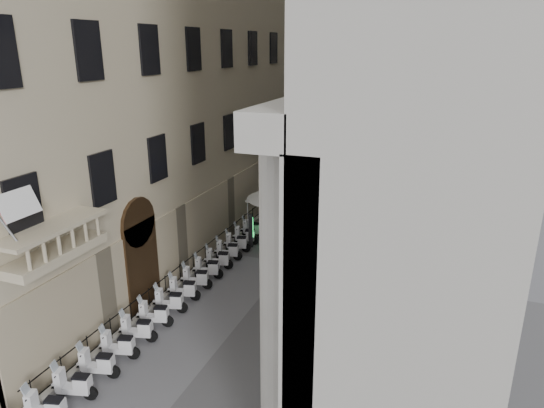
{
  "coord_description": "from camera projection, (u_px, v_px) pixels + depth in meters",
  "views": [
    {
      "loc": [
        8.31,
        -5.49,
        12.2
      ],
      "look_at": [
        0.04,
        16.45,
        4.5
      ],
      "focal_mm": 32.0,
      "sensor_mm": 36.0,
      "label": 1
    }
  ],
  "objects": [
    {
      "name": "far_building",
      "position": [
        380.0,
        16.0,
        49.46
      ],
      "size": [
        22.0,
        10.0,
        30.0
      ],
      "primitive_type": "cube",
      "color": "beige",
      "rests_on": "ground"
    },
    {
      "name": "iron_fence",
      "position": [
        213.0,
        260.0,
        28.92
      ],
      "size": [
        0.3,
        28.0,
        1.4
      ],
      "primitive_type": null,
      "color": "black",
      "rests_on": "ground"
    },
    {
      "name": "blue_awning",
      "position": [
        377.0,
        232.0,
        33.2
      ],
      "size": [
        1.6,
        3.0,
        3.0
      ],
      "primitive_type": null,
      "color": "navy",
      "rests_on": "ground"
    },
    {
      "name": "flag",
      "position": [
        53.0,
        405.0,
        17.26
      ],
      "size": [
        1.0,
        1.4,
        8.2
      ],
      "primitive_type": null,
      "color": "#9E0C11",
      "rests_on": "ground"
    },
    {
      "name": "scooter_2",
      "position": [
        76.0,
        398.0,
        17.59
      ],
      "size": [
        1.5,
        0.9,
        1.5
      ],
      "primitive_type": null,
      "rotation": [
        0.0,
        0.0,
        1.83
      ],
      "color": "white",
      "rests_on": "ground"
    },
    {
      "name": "scooter_3",
      "position": [
        99.0,
        377.0,
        18.72
      ],
      "size": [
        1.5,
        0.9,
        1.5
      ],
      "primitive_type": null,
      "rotation": [
        0.0,
        0.0,
        1.83
      ],
      "color": "white",
      "rests_on": "ground"
    },
    {
      "name": "scooter_4",
      "position": [
        120.0,
        358.0,
        19.86
      ],
      "size": [
        1.5,
        0.9,
        1.5
      ],
      "primitive_type": null,
      "rotation": [
        0.0,
        0.0,
        1.83
      ],
      "color": "white",
      "rests_on": "ground"
    },
    {
      "name": "scooter_5",
      "position": [
        139.0,
        341.0,
        20.99
      ],
      "size": [
        1.5,
        0.9,
        1.5
      ],
      "primitive_type": null,
      "rotation": [
        0.0,
        0.0,
        1.83
      ],
      "color": "white",
      "rests_on": "ground"
    },
    {
      "name": "scooter_6",
      "position": [
        156.0,
        326.0,
        22.13
      ],
      "size": [
        1.5,
        0.9,
        1.5
      ],
      "primitive_type": null,
      "rotation": [
        0.0,
        0.0,
        1.83
      ],
      "color": "white",
      "rests_on": "ground"
    },
    {
      "name": "scooter_7",
      "position": [
        171.0,
        312.0,
        23.26
      ],
      "size": [
        1.5,
        0.9,
        1.5
      ],
      "primitive_type": null,
      "rotation": [
        0.0,
        0.0,
        1.83
      ],
      "color": "white",
      "rests_on": "ground"
    },
    {
      "name": "scooter_8",
      "position": [
        184.0,
        300.0,
        24.4
      ],
      "size": [
        1.5,
        0.9,
        1.5
      ],
      "primitive_type": null,
      "rotation": [
        0.0,
        0.0,
        1.83
      ],
      "color": "white",
      "rests_on": "ground"
    },
    {
      "name": "scooter_9",
      "position": [
        197.0,
        288.0,
        25.54
      ],
      "size": [
        1.5,
        0.9,
        1.5
      ],
      "primitive_type": null,
      "rotation": [
        0.0,
        0.0,
        1.83
      ],
      "color": "white",
      "rests_on": "ground"
    },
    {
      "name": "scooter_10",
      "position": [
        208.0,
        278.0,
        26.67
      ],
      "size": [
        1.5,
        0.9,
        1.5
      ],
      "primitive_type": null,
      "rotation": [
        0.0,
        0.0,
        1.83
      ],
      "color": "white",
      "rests_on": "ground"
    },
    {
      "name": "scooter_11",
      "position": [
        219.0,
        269.0,
        27.81
      ],
      "size": [
        1.5,
        0.9,
        1.5
      ],
      "primitive_type": null,
      "rotation": [
        0.0,
        0.0,
        1.83
      ],
      "color": "white",
      "rests_on": "ground"
    },
    {
      "name": "scooter_12",
      "position": [
        228.0,
        260.0,
        28.94
      ],
      "size": [
        1.5,
        0.9,
        1.5
      ],
      "primitive_type": null,
      "rotation": [
        0.0,
        0.0,
        1.83
      ],
      "color": "white",
      "rests_on": "ground"
    },
    {
      "name": "scooter_13",
      "position": [
        237.0,
        252.0,
        30.08
      ],
      "size": [
        1.5,
        0.9,
        1.5
      ],
      "primitive_type": null,
      "rotation": [
        0.0,
        0.0,
        1.83
      ],
      "color": "white",
      "rests_on": "ground"
    },
    {
      "name": "scooter_14",
      "position": [
        245.0,
        244.0,
        31.22
      ],
      "size": [
        1.5,
        0.9,
        1.5
      ],
      "primitive_type": null,
      "rotation": [
        0.0,
        0.0,
        1.83
      ],
      "color": "white",
      "rests_on": "ground"
    },
    {
      "name": "scooter_15",
      "position": [
        253.0,
        237.0,
        32.35
      ],
      "size": [
        1.5,
        0.9,
        1.5
      ],
      "primitive_type": null,
      "rotation": [
        0.0,
        0.0,
        1.83
      ],
      "color": "white",
      "rests_on": "ground"
    },
    {
      "name": "barrier_2",
      "position": [
        296.0,
        368.0,
        19.24
      ],
      "size": [
        0.6,
        2.4,
        1.1
      ],
      "primitive_type": null,
      "color": "#A7A9AF",
      "rests_on": "ground"
    },
    {
      "name": "barrier_3",
      "position": [
        314.0,
        335.0,
        21.46
      ],
      "size": [
        0.6,
        2.4,
        1.1
      ],
      "primitive_type": null,
      "color": "#A7A9AF",
      "rests_on": "ground"
    },
    {
      "name": "barrier_4",
      "position": [
        328.0,
        307.0,
        23.68
      ],
      "size": [
        0.6,
        2.4,
        1.1
      ],
      "primitive_type": null,
      "color": "#A7A9AF",
      "rests_on": "ground"
    },
    {
      "name": "barrier_5",
      "position": [
        339.0,
        285.0,
        25.9
      ],
      "size": [
        0.6,
        2.4,
        1.1
      ],
      "primitive_type": null,
      "color": "#A7A9AF",
      "rests_on": "ground"
    },
    {
      "name": "barrier_6",
      "position": [
        349.0,
        266.0,
        28.13
      ],
      "size": [
        0.6,
        2.4,
        1.1
      ],
      "primitive_type": null,
      "color": "#A7A9AF",
      "rests_on": "ground"
    },
    {
      "name": "security_tent",
      "position": [
        279.0,
        189.0,
        32.17
      ],
      "size": [
        4.57,
        4.57,
        3.71
      ],
      "color": "white",
      "rests_on": "ground"
    },
    {
      "name": "street_lamp",
      "position": [
        267.0,
        154.0,
        34.31
      ],
      "size": [
        2.63,
        0.68,
        8.13
      ],
      "rotation": [
        0.0,
        0.0,
        -0.19
      ],
      "color": "gray",
      "rests_on": "ground"
    },
    {
      "name": "info_kiosk",
      "position": [
        251.0,
        230.0,
        30.83
      ],
      "size": [
        0.62,
        0.96,
        1.96
      ],
      "rotation": [
        0.0,
        0.0,
        0.41
      ],
      "color": "black",
      "rests_on": "ground"
    },
    {
      "name": "pedestrian_a",
      "position": [
        347.0,
        205.0,
        35.77
      ],
      "size": [
        0.81,
        0.69,
        1.87
      ],
      "primitive_type": "imported",
      "rotation": [
        0.0,
        0.0,
        2.71
      ],
      "color": "#0C1832",
      "rests_on": "ground"
    },
    {
      "name": "pedestrian_b",
      "position": [
        329.0,
        220.0,
        32.84
      ],
      "size": [
        1.01,
        0.85,
        1.85
      ],
      "primitive_type": "imported",
      "rotation": [
        0.0,
        0.0,
        2.96
      ],
      "color": "black",
      "rests_on": "ground"
    },
    {
      "name": "pedestrian_c",
      "position": [
        317.0,
        199.0,
        37.28
      ],
      "size": [
        1.02,
        0.73,
        1.94
      ],
      "primitive_type": "imported",
      "rotation": [
        0.0,
        0.0,
        3.27
      ],
      "color": "black",
      "rests_on": "ground"
    }
  ]
}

